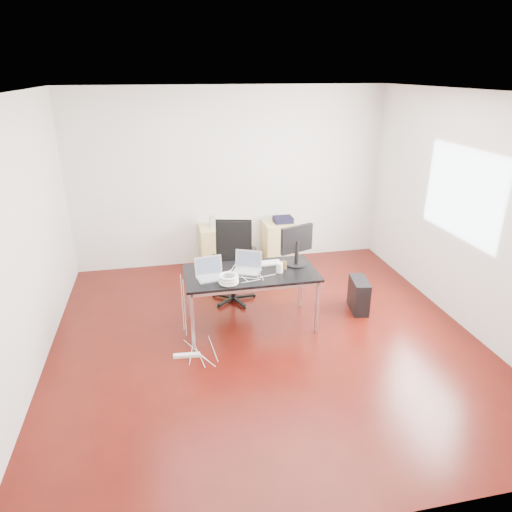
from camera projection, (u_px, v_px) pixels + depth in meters
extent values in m
plane|color=#3B0A06|center=(265.00, 338.00, 5.50)|extent=(5.00, 5.00, 0.00)
plane|color=silver|center=(268.00, 92.00, 4.44)|extent=(5.00, 5.00, 0.00)
plane|color=silver|center=(231.00, 178.00, 7.24)|extent=(5.00, 0.00, 5.00)
plane|color=silver|center=(361.00, 361.00, 2.71)|extent=(5.00, 0.00, 5.00)
plane|color=silver|center=(20.00, 245.00, 4.50)|extent=(0.00, 5.00, 5.00)
plane|color=silver|center=(470.00, 214.00, 5.45)|extent=(0.00, 5.00, 5.00)
plane|color=white|center=(461.00, 194.00, 5.55)|extent=(0.00, 1.50, 1.50)
cube|color=black|center=(251.00, 273.00, 5.53)|extent=(1.60, 0.80, 0.03)
cube|color=silver|center=(192.00, 320.00, 5.21)|extent=(0.04, 0.04, 0.70)
cube|color=silver|center=(188.00, 293.00, 5.84)|extent=(0.04, 0.04, 0.70)
cube|color=silver|center=(317.00, 307.00, 5.49)|extent=(0.04, 0.04, 0.70)
cube|color=silver|center=(300.00, 283.00, 6.12)|extent=(0.04, 0.04, 0.70)
cylinder|color=black|center=(233.00, 285.00, 6.32)|extent=(0.06, 0.06, 0.47)
cube|color=black|center=(233.00, 268.00, 6.22)|extent=(0.58, 0.56, 0.06)
cube|color=black|center=(234.00, 241.00, 6.30)|extent=(0.47, 0.21, 0.55)
cube|color=tan|center=(216.00, 247.00, 7.33)|extent=(0.50, 0.50, 0.70)
cube|color=tan|center=(279.00, 243.00, 7.53)|extent=(0.50, 0.50, 0.70)
cube|color=black|center=(359.00, 295.00, 6.07)|extent=(0.28, 0.48, 0.44)
cylinder|color=black|center=(249.00, 256.00, 7.53)|extent=(0.25, 0.25, 0.28)
cube|color=white|center=(187.00, 355.00, 5.14)|extent=(0.30, 0.08, 0.04)
cube|color=silver|center=(212.00, 278.00, 5.33)|extent=(0.36, 0.28, 0.01)
cube|color=silver|center=(209.00, 266.00, 5.39)|extent=(0.33, 0.10, 0.22)
cube|color=#475166|center=(209.00, 266.00, 5.38)|extent=(0.29, 0.08, 0.18)
cube|color=silver|center=(247.00, 272.00, 5.51)|extent=(0.40, 0.35, 0.01)
cube|color=silver|center=(249.00, 259.00, 5.57)|extent=(0.32, 0.18, 0.22)
cube|color=#475166|center=(249.00, 259.00, 5.56)|extent=(0.28, 0.15, 0.18)
cylinder|color=black|center=(296.00, 264.00, 5.72)|extent=(0.26, 0.26, 0.02)
cylinder|color=black|center=(297.00, 252.00, 5.66)|extent=(0.05, 0.05, 0.30)
cube|color=black|center=(297.00, 239.00, 5.61)|extent=(0.44, 0.20, 0.34)
cube|color=#475166|center=(296.00, 238.00, 5.63)|extent=(0.37, 0.14, 0.29)
cube|color=white|center=(264.00, 264.00, 5.73)|extent=(0.45, 0.17, 0.02)
cylinder|color=white|center=(280.00, 268.00, 5.49)|extent=(0.10, 0.10, 0.12)
cylinder|color=#50381B|center=(284.00, 265.00, 5.59)|extent=(0.08, 0.08, 0.10)
torus|color=white|center=(229.00, 282.00, 5.22)|extent=(0.24, 0.24, 0.04)
torus|color=white|center=(229.00, 279.00, 5.21)|extent=(0.23, 0.23, 0.04)
torus|color=white|center=(229.00, 276.00, 5.20)|extent=(0.22, 0.22, 0.04)
cube|color=white|center=(234.00, 280.00, 5.29)|extent=(0.09, 0.09, 0.03)
cube|color=#9E9E9E|center=(212.00, 222.00, 7.16)|extent=(0.10, 0.09, 0.18)
cube|color=black|center=(283.00, 220.00, 7.40)|extent=(0.30, 0.24, 0.09)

